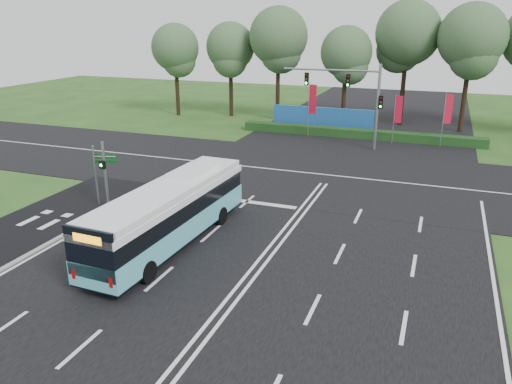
% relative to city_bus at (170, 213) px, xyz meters
% --- Properties ---
extents(ground, '(120.00, 120.00, 0.00)m').
position_rel_city_bus_xyz_m(ground, '(4.54, 1.78, -1.62)').
color(ground, '#244D19').
rests_on(ground, ground).
extents(road_main, '(20.00, 120.00, 0.04)m').
position_rel_city_bus_xyz_m(road_main, '(4.54, 1.78, -1.60)').
color(road_main, black).
rests_on(road_main, ground).
extents(road_cross, '(120.00, 14.00, 0.05)m').
position_rel_city_bus_xyz_m(road_cross, '(4.54, 13.78, -1.60)').
color(road_cross, black).
rests_on(road_cross, ground).
extents(bike_path, '(5.00, 18.00, 0.06)m').
position_rel_city_bus_xyz_m(bike_path, '(-7.96, -1.22, -1.59)').
color(bike_path, black).
rests_on(bike_path, ground).
extents(kerb_strip, '(0.25, 18.00, 0.12)m').
position_rel_city_bus_xyz_m(kerb_strip, '(-5.56, -1.22, -1.56)').
color(kerb_strip, gray).
rests_on(kerb_strip, ground).
extents(city_bus, '(2.78, 11.30, 3.22)m').
position_rel_city_bus_xyz_m(city_bus, '(0.00, 0.00, 0.00)').
color(city_bus, '#54B4C2').
rests_on(city_bus, ground).
extents(pedestrian_signal, '(0.36, 0.44, 3.99)m').
position_rel_city_bus_xyz_m(pedestrian_signal, '(-5.70, 2.78, 0.56)').
color(pedestrian_signal, gray).
rests_on(pedestrian_signal, ground).
extents(street_sign, '(1.35, 0.47, 3.59)m').
position_rel_city_bus_xyz_m(street_sign, '(-6.46, 3.42, 0.67)').
color(street_sign, gray).
rests_on(street_sign, ground).
extents(banner_flag_left, '(0.72, 0.14, 4.91)m').
position_rel_city_bus_xyz_m(banner_flag_left, '(0.32, 25.10, 1.57)').
color(banner_flag_left, gray).
rests_on(banner_flag_left, ground).
extents(banner_flag_mid, '(0.64, 0.07, 4.32)m').
position_rel_city_bus_xyz_m(banner_flag_mid, '(7.94, 24.85, 1.21)').
color(banner_flag_mid, gray).
rests_on(banner_flag_mid, ground).
extents(banner_flag_right, '(0.65, 0.24, 4.55)m').
position_rel_city_bus_xyz_m(banner_flag_right, '(11.91, 25.43, 1.35)').
color(banner_flag_right, gray).
rests_on(banner_flag_right, ground).
extents(traffic_light_gantry, '(8.41, 0.28, 7.00)m').
position_rel_city_bus_xyz_m(traffic_light_gantry, '(4.75, 22.28, 3.04)').
color(traffic_light_gantry, gray).
rests_on(traffic_light_gantry, ground).
extents(hedge, '(22.00, 1.20, 0.80)m').
position_rel_city_bus_xyz_m(hedge, '(4.54, 26.28, -1.22)').
color(hedge, '#183C16').
rests_on(hedge, ground).
extents(blue_hoarding, '(10.00, 0.30, 2.20)m').
position_rel_city_bus_xyz_m(blue_hoarding, '(0.54, 28.78, -0.52)').
color(blue_hoarding, '#1D569D').
rests_on(blue_hoarding, ground).
extents(eucalyptus_row, '(47.06, 9.38, 12.27)m').
position_rel_city_bus_xyz_m(eucalyptus_row, '(6.06, 32.67, 6.74)').
color(eucalyptus_row, black).
rests_on(eucalyptus_row, ground).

